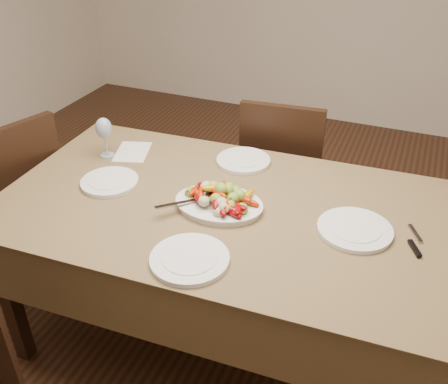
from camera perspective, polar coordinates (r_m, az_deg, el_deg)
The scene contains 14 objects.
floor at distance 2.37m, azimuth -2.81°, elevation -20.16°, with size 6.00×6.00×0.00m, color #371E10.
dining_table at distance 2.24m, azimuth 0.00°, elevation -9.57°, with size 1.84×1.04×0.76m, color brown.
chair_far at distance 2.82m, azimuth 6.91°, elevation 2.23°, with size 0.42×0.42×0.95m, color black, non-canonical shape.
chair_left at distance 2.78m, azimuth -23.22°, elevation -0.92°, with size 0.42×0.42×0.95m, color black, non-canonical shape.
serving_platter at distance 1.99m, azimuth -0.58°, elevation -1.55°, with size 0.34×0.26×0.02m, color white.
roasted_vegetables at distance 1.96m, azimuth -0.59°, elevation -0.16°, with size 0.28×0.19×0.09m, color #7F0507, non-canonical shape.
serving_spoon at distance 1.96m, azimuth -2.75°, elevation -0.87°, with size 0.28×0.06×0.03m, color #9EA0A8, non-canonical shape.
plate_left at distance 2.20m, azimuth -12.94°, elevation 1.11°, with size 0.25×0.25×0.02m, color white.
plate_right at distance 1.92m, azimuth 14.71°, elevation -4.19°, with size 0.28×0.28×0.02m, color white.
plate_far at distance 2.31m, azimuth 2.22°, elevation 3.58°, with size 0.25×0.25×0.02m, color white.
plate_near at distance 1.73m, azimuth -3.95°, elevation -7.68°, with size 0.28×0.28×0.02m, color white.
wine_glass at distance 2.39m, azimuth -13.46°, elevation 6.22°, with size 0.08×0.08×0.20m, color #8C99A5, non-canonical shape.
menu_card at distance 2.45m, azimuth -10.42°, elevation 4.54°, with size 0.15×0.21×0.00m, color silver.
table_knife at distance 1.93m, azimuth 20.97°, elevation -5.36°, with size 0.02×0.20×0.01m, color #9EA0A8, non-canonical shape.
Camera 1 is at (0.65, -1.29, 1.87)m, focal length 40.00 mm.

